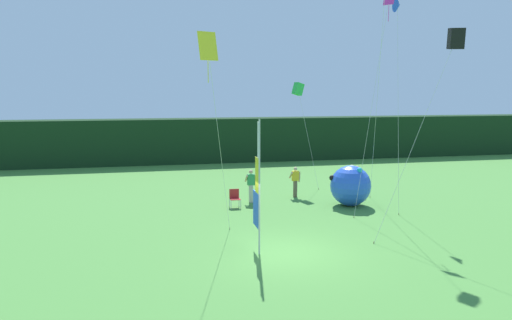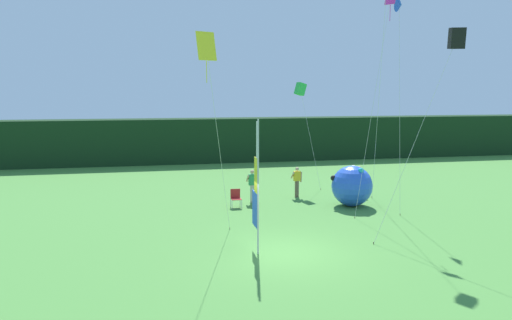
{
  "view_description": "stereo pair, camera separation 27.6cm",
  "coord_description": "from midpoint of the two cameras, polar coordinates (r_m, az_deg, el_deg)",
  "views": [
    {
      "loc": [
        -4.49,
        -15.94,
        5.65
      ],
      "look_at": [
        -0.34,
        3.17,
        2.88
      ],
      "focal_mm": 34.07,
      "sensor_mm": 36.0,
      "label": 1
    },
    {
      "loc": [
        -4.22,
        -16.0,
        5.65
      ],
      "look_at": [
        -0.34,
        3.17,
        2.88
      ],
      "focal_mm": 34.07,
      "sensor_mm": 36.0,
      "label": 2
    }
  ],
  "objects": [
    {
      "name": "ground_plane",
      "position": [
        17.49,
        2.88,
        -10.79
      ],
      "size": [
        120.0,
        120.0,
        0.0
      ],
      "primitive_type": "plane",
      "color": "#478438"
    },
    {
      "name": "distant_treeline",
      "position": [
        39.29,
        -5.84,
        2.33
      ],
      "size": [
        80.0,
        2.4,
        3.5
      ],
      "primitive_type": "cube",
      "color": "black",
      "rests_on": "ground"
    },
    {
      "name": "banner_flag",
      "position": [
        16.99,
        -0.29,
        -3.43
      ],
      "size": [
        0.06,
        1.03,
        4.72
      ],
      "color": "#B7B7BC",
      "rests_on": "ground"
    },
    {
      "name": "person_near_banner",
      "position": [
        24.82,
        -0.92,
        -2.96
      ],
      "size": [
        0.55,
        0.48,
        1.69
      ],
      "color": "#B7B2A3",
      "rests_on": "ground"
    },
    {
      "name": "person_mid_field",
      "position": [
        26.17,
        4.33,
        -2.48
      ],
      "size": [
        0.55,
        0.48,
        1.64
      ],
      "color": "brown",
      "rests_on": "ground"
    },
    {
      "name": "person_far_left",
      "position": [
        26.98,
        11.5,
        -2.29
      ],
      "size": [
        0.55,
        0.48,
        1.64
      ],
      "color": "#B7B2A3",
      "rests_on": "ground"
    },
    {
      "name": "inflatable_balloon",
      "position": [
        24.54,
        10.72,
        -2.97
      ],
      "size": [
        2.06,
        2.02,
        2.02
      ],
      "color": "blue",
      "rests_on": "ground"
    },
    {
      "name": "folding_chair",
      "position": [
        23.89,
        -2.85,
        -4.36
      ],
      "size": [
        0.51,
        0.51,
        0.89
      ],
      "color": "#BCBCC1",
      "rests_on": "ground"
    },
    {
      "name": "kite_yellow_diamond_1",
      "position": [
        16.22,
        -6.03,
        11.91
      ],
      "size": [
        1.56,
        3.56,
        7.56
      ],
      "color": "brown",
      "rests_on": "ground"
    },
    {
      "name": "kite_blue_delta_2",
      "position": [
        24.88,
        15.96,
        16.93
      ],
      "size": [
        0.64,
        2.18,
        10.02
      ],
      "color": "brown",
      "rests_on": "ground"
    },
    {
      "name": "kite_black_box_3",
      "position": [
        19.87,
        22.03,
        13.01
      ],
      "size": [
        3.46,
        0.71,
        7.99
      ],
      "color": "brown",
      "rests_on": "ground"
    },
    {
      "name": "kite_green_box_4",
      "position": [
        29.14,
        4.7,
        8.27
      ],
      "size": [
        1.2,
        1.97,
        6.19
      ],
      "color": "brown",
      "rests_on": "ground"
    },
    {
      "name": "kite_magenta_diamond_5",
      "position": [
        23.31,
        14.67,
        15.75
      ],
      "size": [
        2.02,
        1.13,
        10.14
      ],
      "color": "brown",
      "rests_on": "ground"
    }
  ]
}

